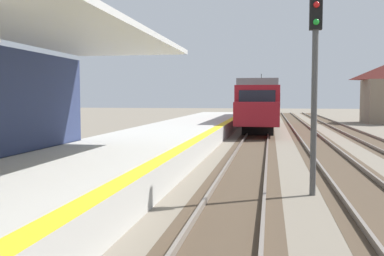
{
  "coord_description": "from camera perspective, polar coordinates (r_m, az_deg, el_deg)",
  "views": [
    {
      "loc": [
        2.74,
        4.57,
        2.63
      ],
      "look_at": [
        1.41,
        12.11,
        2.1
      ],
      "focal_mm": 41.45,
      "sensor_mm": 36.0,
      "label": 1
    }
  ],
  "objects": [
    {
      "name": "station_platform",
      "position": [
        12.76,
        -14.45,
        -5.99
      ],
      "size": [
        5.0,
        80.0,
        0.91
      ],
      "color": "#B7B5AD",
      "rests_on": "ground"
    },
    {
      "name": "rail_signal_post",
      "position": [
        12.21,
        15.51,
        6.47
      ],
      "size": [
        0.32,
        0.34,
        5.2
      ],
      "color": "#4C4C4C",
      "rests_on": "ground"
    },
    {
      "name": "approaching_train",
      "position": [
        37.23,
        8.76,
        3.23
      ],
      "size": [
        2.93,
        19.6,
        4.76
      ],
      "color": "maroon",
      "rests_on": "ground"
    },
    {
      "name": "track_pair_nearest_platform",
      "position": [
        15.67,
        6.85,
        -5.54
      ],
      "size": [
        2.34,
        120.0,
        0.16
      ],
      "color": "#4C3D2D",
      "rests_on": "ground"
    },
    {
      "name": "track_pair_middle",
      "position": [
        15.86,
        19.27,
        -5.62
      ],
      "size": [
        2.34,
        120.0,
        0.16
      ],
      "color": "#4C3D2D",
      "rests_on": "ground"
    }
  ]
}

